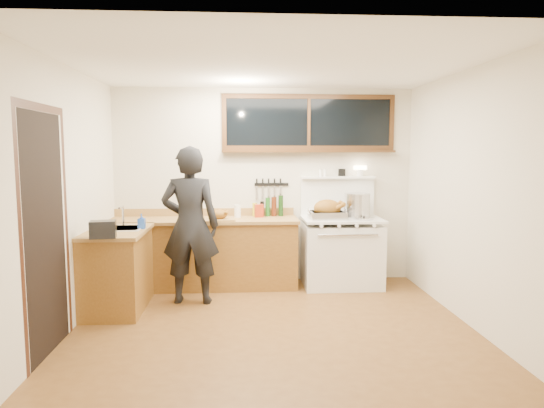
{
  "coord_description": "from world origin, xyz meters",
  "views": [
    {
      "loc": [
        -0.31,
        -4.79,
        1.77
      ],
      "look_at": [
        0.05,
        0.85,
        1.15
      ],
      "focal_mm": 32.0,
      "sensor_mm": 36.0,
      "label": 1
    }
  ],
  "objects": [
    {
      "name": "pot_lid",
      "position": [
        1.25,
        1.26,
        0.91
      ],
      "size": [
        0.3,
        0.3,
        0.04
      ],
      "color": "silver",
      "rests_on": "vintage_stove"
    },
    {
      "name": "ground_plane",
      "position": [
        0.0,
        0.0,
        -0.01
      ],
      "size": [
        4.0,
        3.5,
        0.02
      ],
      "primitive_type": "cube",
      "color": "brown"
    },
    {
      "name": "coffee_tin",
      "position": [
        -0.08,
        1.55,
        0.98
      ],
      "size": [
        0.12,
        0.1,
        0.17
      ],
      "color": "#9F2C11",
      "rests_on": "counter_back"
    },
    {
      "name": "pitcher",
      "position": [
        -0.36,
        1.54,
        0.98
      ],
      "size": [
        0.1,
        0.1,
        0.16
      ],
      "color": "white",
      "rests_on": "counter_back"
    },
    {
      "name": "counter_left",
      "position": [
        -1.7,
        0.62,
        0.45
      ],
      "size": [
        0.64,
        1.09,
        0.9
      ],
      "color": "brown",
      "rests_on": "ground"
    },
    {
      "name": "toaster",
      "position": [
        -1.7,
        0.12,
        0.99
      ],
      "size": [
        0.27,
        0.21,
        0.17
      ],
      "color": "black",
      "rests_on": "counter_left"
    },
    {
      "name": "vintage_stove",
      "position": [
        1.0,
        1.41,
        0.47
      ],
      "size": [
        1.02,
        0.74,
        1.57
      ],
      "color": "white",
      "rests_on": "ground"
    },
    {
      "name": "bottle_cluster",
      "position": [
        0.08,
        1.63,
        1.02
      ],
      "size": [
        0.41,
        0.07,
        0.28
      ],
      "color": "black",
      "rests_on": "counter_back"
    },
    {
      "name": "cutting_board",
      "position": [
        -0.59,
        1.28,
        0.95
      ],
      "size": [
        0.43,
        0.34,
        0.14
      ],
      "color": "olive",
      "rests_on": "counter_back"
    },
    {
      "name": "back_window",
      "position": [
        0.6,
        1.72,
        2.06
      ],
      "size": [
        2.32,
        0.13,
        0.77
      ],
      "color": "black",
      "rests_on": "room_shell"
    },
    {
      "name": "saucepan",
      "position": [
        0.95,
        1.62,
        0.96
      ],
      "size": [
        0.2,
        0.29,
        0.11
      ],
      "color": "silver",
      "rests_on": "vintage_stove"
    },
    {
      "name": "counter_back",
      "position": [
        -0.8,
        1.45,
        0.45
      ],
      "size": [
        2.44,
        0.64,
        1.0
      ],
      "color": "brown",
      "rests_on": "ground"
    },
    {
      "name": "room_shell",
      "position": [
        0.0,
        0.0,
        1.65
      ],
      "size": [
        4.1,
        3.6,
        2.65
      ],
      "color": "beige",
      "rests_on": "ground"
    },
    {
      "name": "left_doorway",
      "position": [
        -1.99,
        -0.55,
        1.09
      ],
      "size": [
        0.02,
        1.04,
        2.17
      ],
      "color": "black",
      "rests_on": "ground"
    },
    {
      "name": "stockpot",
      "position": [
        1.22,
        1.48,
        1.06
      ],
      "size": [
        0.44,
        0.44,
        0.32
      ],
      "color": "silver",
      "rests_on": "vintage_stove"
    },
    {
      "name": "knife_strip",
      "position": [
        0.08,
        1.73,
        1.31
      ],
      "size": [
        0.46,
        0.03,
        0.28
      ],
      "color": "black",
      "rests_on": "room_shell"
    },
    {
      "name": "man",
      "position": [
        -0.9,
        0.8,
        0.91
      ],
      "size": [
        0.69,
        0.48,
        1.83
      ],
      "color": "black",
      "rests_on": "ground"
    },
    {
      "name": "roast_turkey",
      "position": [
        0.8,
        1.31,
        1.0
      ],
      "size": [
        0.49,
        0.36,
        0.25
      ],
      "color": "silver",
      "rests_on": "vintage_stove"
    },
    {
      "name": "soap_bottle",
      "position": [
        -1.43,
        0.68,
        0.98
      ],
      "size": [
        0.08,
        0.08,
        0.17
      ],
      "color": "blue",
      "rests_on": "counter_left"
    },
    {
      "name": "sink_unit",
      "position": [
        -1.68,
        0.7,
        0.85
      ],
      "size": [
        0.5,
        0.45,
        0.37
      ],
      "color": "white",
      "rests_on": "counter_left"
    }
  ]
}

